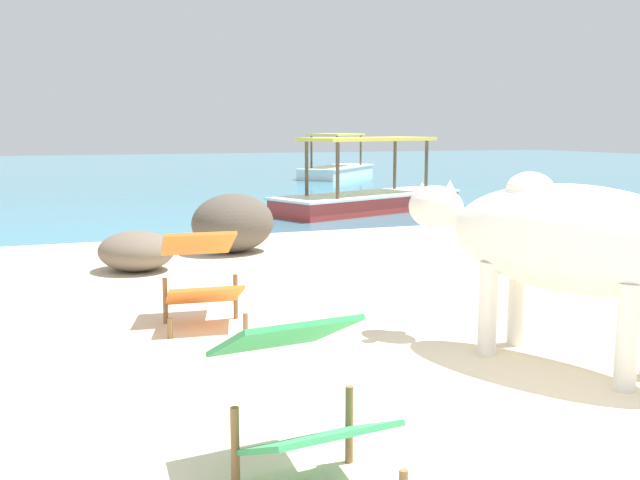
% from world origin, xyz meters
% --- Properties ---
extents(sand_beach, '(18.00, 14.00, 0.04)m').
position_xyz_m(sand_beach, '(0.00, 0.00, 0.02)').
color(sand_beach, beige).
rests_on(sand_beach, ground).
extents(water_surface, '(60.00, 36.00, 0.03)m').
position_xyz_m(water_surface, '(0.00, 22.00, 0.00)').
color(water_surface, teal).
rests_on(water_surface, ground).
extents(cow, '(1.19, 2.05, 1.16)m').
position_xyz_m(cow, '(1.11, 0.93, 0.80)').
color(cow, silver).
rests_on(cow, sand_beach).
extents(deck_chair_near, '(0.60, 0.81, 0.68)m').
position_xyz_m(deck_chair_near, '(-0.73, 2.63, 0.42)').
color(deck_chair_near, brown).
rests_on(deck_chair_near, sand_beach).
extents(deck_chair_far, '(0.63, 0.83, 0.68)m').
position_xyz_m(deck_chair_far, '(-0.86, 0.02, 0.42)').
color(deck_chair_far, brown).
rests_on(deck_chair_far, sand_beach).
extents(shore_rock_large, '(1.03, 1.05, 0.40)m').
position_xyz_m(shore_rock_large, '(-0.93, 4.89, 0.24)').
color(shore_rock_large, '#6B5B4C').
rests_on(shore_rock_large, sand_beach).
extents(shore_rock_medium, '(1.14, 1.01, 0.68)m').
position_xyz_m(shore_rock_medium, '(0.25, 5.65, 0.38)').
color(shore_rock_medium, brown).
rests_on(shore_rock_medium, sand_beach).
extents(boat_red, '(3.84, 2.38, 1.29)m').
position_xyz_m(boat_red, '(3.54, 9.17, 0.29)').
color(boat_red, '#C63833').
rests_on(boat_red, water_surface).
extents(boat_white, '(3.31, 3.51, 1.29)m').
position_xyz_m(boat_white, '(6.47, 18.01, 0.29)').
color(boat_white, white).
rests_on(boat_white, water_surface).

